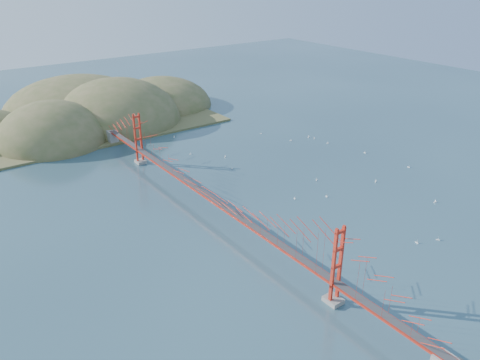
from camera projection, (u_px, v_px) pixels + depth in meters
ground at (212, 214)px, 84.93m from camera, size 320.00×320.00×0.00m
bridge at (210, 179)px, 82.12m from camera, size 2.20×94.40×12.00m
far_headlands at (91, 120)px, 136.39m from camera, size 84.00×58.00×25.00m
sailboat_16 at (232, 168)px, 103.82m from camera, size 0.53×0.53×0.56m
sailboat_2 at (435, 202)px, 89.20m from camera, size 0.57×0.53×0.64m
sailboat_0 at (295, 198)px, 90.53m from camera, size 0.57×0.60×0.67m
sailboat_12 at (190, 154)px, 111.62m from camera, size 0.56×0.56×0.63m
sailboat_10 at (417, 242)px, 76.17m from camera, size 0.57×0.61×0.68m
sailboat_11 at (328, 143)px, 118.46m from camera, size 0.62×0.62×0.66m
sailboat_7 at (291, 140)px, 120.23m from camera, size 0.55×0.54×0.62m
sailboat_15 at (261, 133)px, 125.38m from camera, size 0.51×0.51×0.57m
sailboat_14 at (327, 196)px, 91.29m from camera, size 0.66×0.66×0.73m
sailboat_17 at (308, 137)px, 122.58m from camera, size 0.64×0.63×0.72m
sailboat_9 at (365, 152)px, 112.53m from camera, size 0.60×0.66×0.75m
sailboat_3 at (225, 157)px, 110.07m from camera, size 0.56×0.56×0.63m
sailboat_5 at (409, 167)px, 104.53m from camera, size 0.51×0.62×0.72m
sailboat_4 at (317, 180)px, 98.11m from camera, size 0.67×0.67×0.71m
sailboat_13 at (376, 181)px, 97.53m from camera, size 0.61×0.61×0.68m
sailboat_8 at (314, 138)px, 121.59m from camera, size 0.64×0.64×0.69m
sailboat_6 at (438, 239)px, 76.95m from camera, size 0.67×0.67×0.71m
sailboat_extra_0 at (174, 137)px, 122.67m from camera, size 0.56×0.56×0.61m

